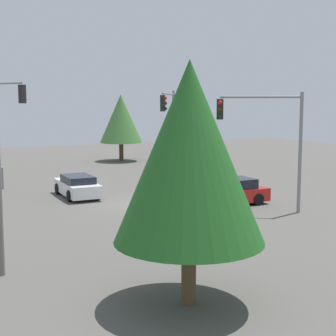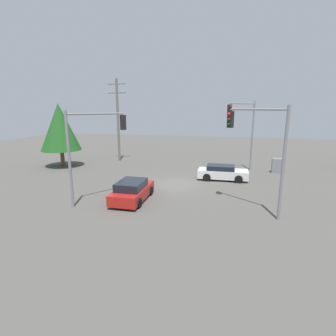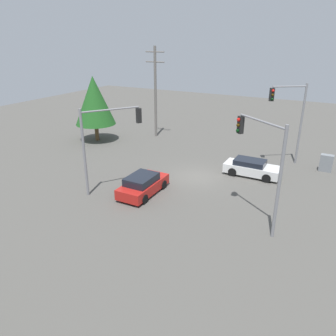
{
  "view_description": "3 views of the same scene",
  "coord_description": "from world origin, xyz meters",
  "px_view_note": "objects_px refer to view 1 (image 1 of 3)",
  "views": [
    {
      "loc": [
        26.01,
        -10.94,
        5.69
      ],
      "look_at": [
        0.11,
        1.83,
        1.96
      ],
      "focal_mm": 55.0,
      "sensor_mm": 36.0,
      "label": 1
    },
    {
      "loc": [
        -4.03,
        20.99,
        6.26
      ],
      "look_at": [
        0.11,
        2.81,
        2.02
      ],
      "focal_mm": 28.0,
      "sensor_mm": 36.0,
      "label": 2
    },
    {
      "loc": [
        -9.34,
        22.48,
        10.46
      ],
      "look_at": [
        1.26,
        2.66,
        1.47
      ],
      "focal_mm": 35.0,
      "sensor_mm": 36.0,
      "label": 3
    }
  ],
  "objects_px": {
    "sedan_red": "(230,192)",
    "traffic_signal_main": "(170,120)",
    "traffic_signal_aux": "(1,119)",
    "traffic_signal_cross": "(267,130)",
    "sedan_white": "(77,186)"
  },
  "relations": [
    {
      "from": "traffic_signal_aux",
      "to": "sedan_red",
      "type": "bearing_deg",
      "value": 20.16
    },
    {
      "from": "sedan_white",
      "to": "traffic_signal_aux",
      "type": "distance_m",
      "value": 5.97
    },
    {
      "from": "traffic_signal_main",
      "to": "traffic_signal_cross",
      "type": "height_order",
      "value": "traffic_signal_main"
    },
    {
      "from": "sedan_white",
      "to": "traffic_signal_main",
      "type": "height_order",
      "value": "traffic_signal_main"
    },
    {
      "from": "traffic_signal_main",
      "to": "traffic_signal_cross",
      "type": "distance_m",
      "value": 10.58
    },
    {
      "from": "traffic_signal_main",
      "to": "traffic_signal_cross",
      "type": "bearing_deg",
      "value": 39.17
    },
    {
      "from": "sedan_red",
      "to": "traffic_signal_main",
      "type": "distance_m",
      "value": 8.98
    },
    {
      "from": "sedan_red",
      "to": "traffic_signal_aux",
      "type": "distance_m",
      "value": 14.04
    },
    {
      "from": "sedan_red",
      "to": "sedan_white",
      "type": "bearing_deg",
      "value": 49.35
    },
    {
      "from": "sedan_red",
      "to": "traffic_signal_main",
      "type": "xyz_separation_m",
      "value": [
        -8.16,
        0.31,
        3.73
      ]
    },
    {
      "from": "traffic_signal_cross",
      "to": "traffic_signal_aux",
      "type": "bearing_deg",
      "value": -7.53
    },
    {
      "from": "traffic_signal_cross",
      "to": "traffic_signal_aux",
      "type": "xyz_separation_m",
      "value": [
        -10.23,
        -11.57,
        0.44
      ]
    },
    {
      "from": "sedan_red",
      "to": "traffic_signal_aux",
      "type": "relative_size",
      "value": 0.61
    },
    {
      "from": "traffic_signal_main",
      "to": "sedan_red",
      "type": "bearing_deg",
      "value": 35.28
    },
    {
      "from": "sedan_white",
      "to": "traffic_signal_cross",
      "type": "xyz_separation_m",
      "value": [
        8.39,
        7.59,
        3.61
      ]
    }
  ]
}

